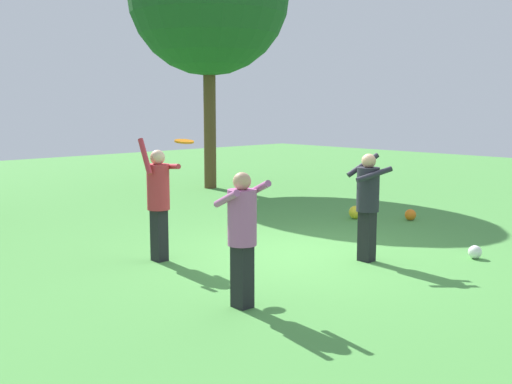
% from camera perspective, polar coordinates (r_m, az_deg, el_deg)
% --- Properties ---
extents(ground_plane, '(40.00, 40.00, 0.00)m').
position_cam_1_polar(ground_plane, '(10.07, 4.78, -5.67)').
color(ground_plane, '#4C9342').
extents(person_thrower, '(0.56, 0.60, 1.87)m').
position_cam_1_polar(person_thrower, '(9.57, -8.86, -0.28)').
color(person_thrower, black).
rests_on(person_thrower, ground_plane).
extents(person_catcher, '(0.60, 0.65, 1.60)m').
position_cam_1_polar(person_catcher, '(7.28, -1.27, -3.31)').
color(person_catcher, black).
rests_on(person_catcher, ground_plane).
extents(person_bystander, '(0.71, 0.68, 1.64)m').
position_cam_1_polar(person_bystander, '(9.60, 10.12, -0.53)').
color(person_bystander, black).
rests_on(person_bystander, ground_plane).
extents(frisbee, '(0.29, 0.29, 0.06)m').
position_cam_1_polar(frisbee, '(8.70, -6.54, 4.59)').
color(frisbee, orange).
extents(ball_red, '(0.23, 0.23, 0.23)m').
position_cam_1_polar(ball_red, '(11.79, -1.64, -3.06)').
color(ball_red, red).
rests_on(ball_red, ground_plane).
extents(ball_yellow, '(0.27, 0.27, 0.27)m').
position_cam_1_polar(ball_yellow, '(13.24, 9.01, -1.83)').
color(ball_yellow, yellow).
rests_on(ball_yellow, ground_plane).
extents(ball_white, '(0.21, 0.21, 0.21)m').
position_cam_1_polar(ball_white, '(10.32, 19.27, -5.17)').
color(ball_white, white).
rests_on(ball_white, ground_plane).
extents(ball_orange, '(0.23, 0.23, 0.23)m').
position_cam_1_polar(ball_orange, '(13.29, 13.85, -2.02)').
color(ball_orange, orange).
rests_on(ball_orange, ground_plane).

